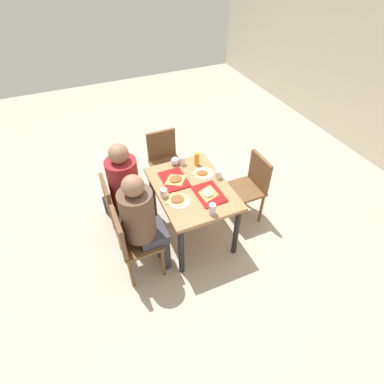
{
  "coord_description": "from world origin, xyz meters",
  "views": [
    {
      "loc": [
        2.26,
        -0.99,
        2.87
      ],
      "look_at": [
        0.0,
        0.0,
        0.66
      ],
      "focal_mm": 28.69,
      "sensor_mm": 36.0,
      "label": 1
    }
  ],
  "objects_px": {
    "chair_near_right": "(131,240)",
    "chair_far_side": "(251,184)",
    "main_table": "(192,194)",
    "person_in_red": "(128,186)",
    "paper_plate_center": "(204,173)",
    "pizza_slice_b": "(208,193)",
    "soda_can": "(212,209)",
    "plastic_cup_c": "(182,161)",
    "condiment_bottle": "(197,159)",
    "tray_red_far": "(209,194)",
    "foil_bundle": "(175,161)",
    "tray_red_near": "(174,180)",
    "pizza_slice_d": "(177,199)",
    "chair_left_end": "(165,158)",
    "paper_plate_near_edge": "(179,201)",
    "handbag": "(116,210)",
    "chair_near_left": "(119,206)",
    "plastic_cup_b": "(164,193)",
    "plastic_cup_a": "(218,174)",
    "pizza_slice_c": "(202,173)",
    "pizza_slice_a": "(176,179)",
    "person_in_brown_jacket": "(142,219)"
  },
  "relations": [
    {
      "from": "plastic_cup_c",
      "to": "person_in_red",
      "type": "bearing_deg",
      "value": -77.09
    },
    {
      "from": "chair_far_side",
      "to": "pizza_slice_c",
      "type": "bearing_deg",
      "value": -104.96
    },
    {
      "from": "chair_far_side",
      "to": "plastic_cup_b",
      "type": "distance_m",
      "value": 1.12
    },
    {
      "from": "chair_left_end",
      "to": "soda_can",
      "type": "height_order",
      "value": "chair_left_end"
    },
    {
      "from": "handbag",
      "to": "foil_bundle",
      "type": "bearing_deg",
      "value": 77.55
    },
    {
      "from": "main_table",
      "to": "paper_plate_center",
      "type": "relative_size",
      "value": 4.73
    },
    {
      "from": "person_in_red",
      "to": "handbag",
      "type": "xyz_separation_m",
      "value": [
        -0.35,
        -0.16,
        -0.62
      ]
    },
    {
      "from": "plastic_cup_c",
      "to": "pizza_slice_c",
      "type": "bearing_deg",
      "value": 26.66
    },
    {
      "from": "chair_near_right",
      "to": "plastic_cup_c",
      "type": "relative_size",
      "value": 8.65
    },
    {
      "from": "soda_can",
      "to": "chair_near_left",
      "type": "bearing_deg",
      "value": -131.88
    },
    {
      "from": "main_table",
      "to": "chair_far_side",
      "type": "bearing_deg",
      "value": 90.0
    },
    {
      "from": "chair_near_right",
      "to": "chair_far_side",
      "type": "xyz_separation_m",
      "value": [
        -0.26,
        1.53,
        0.0
      ]
    },
    {
      "from": "pizza_slice_a",
      "to": "plastic_cup_a",
      "type": "height_order",
      "value": "plastic_cup_a"
    },
    {
      "from": "paper_plate_near_edge",
      "to": "handbag",
      "type": "bearing_deg",
      "value": -143.28
    },
    {
      "from": "plastic_cup_c",
      "to": "condiment_bottle",
      "type": "height_order",
      "value": "condiment_bottle"
    },
    {
      "from": "person_in_red",
      "to": "condiment_bottle",
      "type": "height_order",
      "value": "person_in_red"
    },
    {
      "from": "chair_near_left",
      "to": "plastic_cup_b",
      "type": "xyz_separation_m",
      "value": [
        0.29,
        0.44,
        0.27
      ]
    },
    {
      "from": "paper_plate_center",
      "to": "pizza_slice_b",
      "type": "relative_size",
      "value": 0.87
    },
    {
      "from": "foil_bundle",
      "to": "tray_red_near",
      "type": "bearing_deg",
      "value": -23.71
    },
    {
      "from": "person_in_red",
      "to": "foil_bundle",
      "type": "xyz_separation_m",
      "value": [
        -0.18,
        0.6,
        0.02
      ]
    },
    {
      "from": "main_table",
      "to": "chair_near_right",
      "type": "height_order",
      "value": "chair_near_right"
    },
    {
      "from": "pizza_slice_d",
      "to": "plastic_cup_a",
      "type": "relative_size",
      "value": 1.92
    },
    {
      "from": "plastic_cup_b",
      "to": "foil_bundle",
      "type": "height_order",
      "value": "same"
    },
    {
      "from": "plastic_cup_c",
      "to": "foil_bundle",
      "type": "distance_m",
      "value": 0.08
    },
    {
      "from": "chair_far_side",
      "to": "chair_near_right",
      "type": "bearing_deg",
      "value": -80.34
    },
    {
      "from": "tray_red_far",
      "to": "soda_can",
      "type": "xyz_separation_m",
      "value": [
        0.26,
        -0.1,
        0.05
      ]
    },
    {
      "from": "main_table",
      "to": "person_in_red",
      "type": "xyz_separation_m",
      "value": [
        -0.26,
        -0.62,
        0.13
      ]
    },
    {
      "from": "soda_can",
      "to": "chair_far_side",
      "type": "bearing_deg",
      "value": 120.68
    },
    {
      "from": "person_in_red",
      "to": "person_in_brown_jacket",
      "type": "height_order",
      "value": "same"
    },
    {
      "from": "pizza_slice_c",
      "to": "pizza_slice_a",
      "type": "bearing_deg",
      "value": -91.64
    },
    {
      "from": "chair_far_side",
      "to": "chair_left_end",
      "type": "height_order",
      "value": "same"
    },
    {
      "from": "plastic_cup_a",
      "to": "plastic_cup_b",
      "type": "height_order",
      "value": "same"
    },
    {
      "from": "condiment_bottle",
      "to": "chair_far_side",
      "type": "bearing_deg",
      "value": 58.64
    },
    {
      "from": "main_table",
      "to": "chair_left_end",
      "type": "xyz_separation_m",
      "value": [
        -0.9,
        0.0,
        -0.11
      ]
    },
    {
      "from": "chair_near_left",
      "to": "tray_red_far",
      "type": "relative_size",
      "value": 2.4
    },
    {
      "from": "main_table",
      "to": "person_in_red",
      "type": "height_order",
      "value": "person_in_red"
    },
    {
      "from": "condiment_bottle",
      "to": "handbag",
      "type": "bearing_deg",
      "value": -105.37
    },
    {
      "from": "paper_plate_center",
      "to": "soda_can",
      "type": "height_order",
      "value": "soda_can"
    },
    {
      "from": "foil_bundle",
      "to": "plastic_cup_c",
      "type": "bearing_deg",
      "value": 71.14
    },
    {
      "from": "person_in_brown_jacket",
      "to": "paper_plate_center",
      "type": "distance_m",
      "value": 0.93
    },
    {
      "from": "main_table",
      "to": "plastic_cup_b",
      "type": "xyz_separation_m",
      "value": [
        0.03,
        -0.32,
        0.16
      ]
    },
    {
      "from": "pizza_slice_d",
      "to": "person_in_brown_jacket",
      "type": "bearing_deg",
      "value": -72.07
    },
    {
      "from": "pizza_slice_a",
      "to": "pizza_slice_c",
      "type": "xyz_separation_m",
      "value": [
        0.01,
        0.31,
        -0.01
      ]
    },
    {
      "from": "chair_left_end",
      "to": "person_in_brown_jacket",
      "type": "distance_m",
      "value": 1.34
    },
    {
      "from": "pizza_slice_c",
      "to": "plastic_cup_a",
      "type": "xyz_separation_m",
      "value": [
        0.13,
        0.13,
        0.03
      ]
    },
    {
      "from": "person_in_brown_jacket",
      "to": "plastic_cup_b",
      "type": "distance_m",
      "value": 0.38
    },
    {
      "from": "tray_red_far",
      "to": "plastic_cup_c",
      "type": "bearing_deg",
      "value": -174.55
    },
    {
      "from": "plastic_cup_c",
      "to": "pizza_slice_d",
      "type": "bearing_deg",
      "value": -26.98
    },
    {
      "from": "tray_red_near",
      "to": "foil_bundle",
      "type": "bearing_deg",
      "value": 156.29
    },
    {
      "from": "chair_near_right",
      "to": "soda_can",
      "type": "height_order",
      "value": "chair_near_right"
    }
  ]
}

